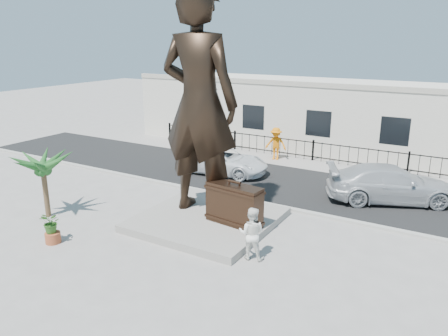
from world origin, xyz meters
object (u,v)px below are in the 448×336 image
Objects in this scene: statue at (199,104)px; suitcase at (234,204)px; car_white at (223,161)px; tourist at (252,233)px.

suitcase is at bearing 159.97° from statue.
car_white is at bearing -71.70° from statue.
car_white is (-4.24, 6.33, -0.39)m from suitcase.
tourist is at bearing -39.27° from suitcase.
tourist is (3.54, -2.23, -3.87)m from statue.
car_white is (-2.30, 5.76, -4.09)m from statue.
suitcase reaches higher than car_white.
statue reaches higher than tourist.
statue reaches higher than suitcase.
tourist is 0.37× the size of car_white.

